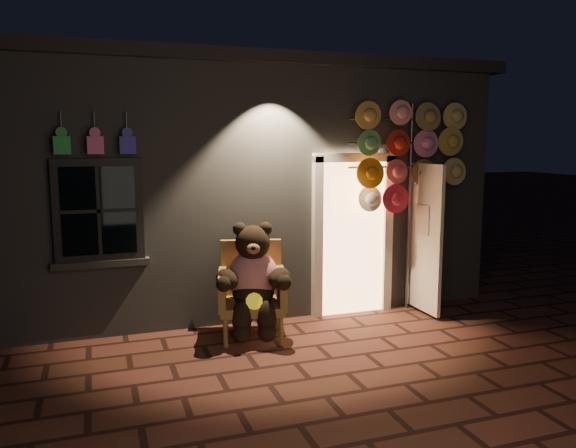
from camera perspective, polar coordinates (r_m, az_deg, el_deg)
name	(u,v)px	position (r m, az deg, el deg)	size (l,w,h in m)	color
ground	(295,363)	(6.16, 0.75, -13.97)	(60.00, 60.00, 0.00)	brown
shop_building	(215,178)	(9.56, -7.41, 4.69)	(7.30, 5.95, 3.51)	slate
wicker_armchair	(252,289)	(6.84, -3.69, -6.66)	(0.92, 0.86, 1.14)	olive
teddy_bear	(253,279)	(6.66, -3.55, -5.62)	(0.94, 0.83, 1.33)	red
hat_rack	(408,152)	(7.75, 12.12, 7.12)	(1.71, 0.22, 2.87)	#59595E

